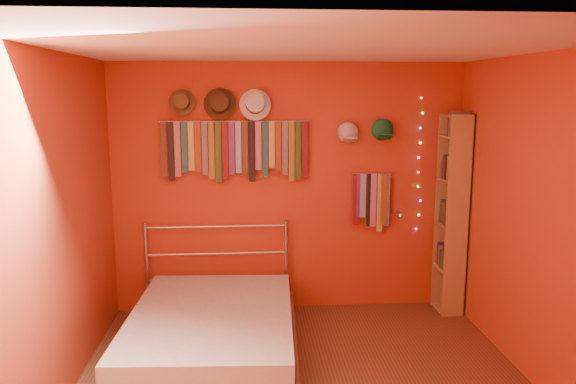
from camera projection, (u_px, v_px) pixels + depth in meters
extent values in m
cube|color=#A13E1A|center=(289.00, 189.00, 5.64)|extent=(3.50, 0.02, 2.50)
cube|color=#A13E1A|center=(548.00, 227.00, 4.05)|extent=(0.02, 3.50, 2.50)
cube|color=#A13E1A|center=(51.00, 236.00, 3.80)|extent=(0.02, 3.50, 2.50)
cube|color=white|center=(308.00, 48.00, 3.71)|extent=(3.50, 3.50, 0.02)
cylinder|color=#AAAAAF|center=(235.00, 121.00, 5.44)|extent=(1.45, 0.01, 0.01)
cube|color=#452817|center=(164.00, 149.00, 5.42)|extent=(0.06, 0.01, 0.53)
cube|color=black|center=(171.00, 152.00, 5.43)|extent=(0.06, 0.01, 0.57)
cube|color=#A15065|center=(178.00, 149.00, 5.42)|extent=(0.06, 0.01, 0.53)
cube|color=#1B5E5F|center=(184.00, 147.00, 5.44)|extent=(0.06, 0.01, 0.50)
cube|color=#CAC550|center=(191.00, 146.00, 5.43)|extent=(0.06, 0.01, 0.47)
cube|color=maroon|center=(198.00, 147.00, 5.43)|extent=(0.06, 0.01, 0.49)
cube|color=#171355|center=(205.00, 148.00, 5.45)|extent=(0.06, 0.01, 0.52)
cube|color=brown|center=(212.00, 151.00, 5.45)|extent=(0.06, 0.01, 0.56)
cube|color=#295120|center=(218.00, 152.00, 5.46)|extent=(0.06, 0.01, 0.59)
cube|color=maroon|center=(225.00, 151.00, 5.47)|extent=(0.06, 0.01, 0.57)
cube|color=#581A6B|center=(232.00, 148.00, 5.46)|extent=(0.06, 0.01, 0.52)
cube|color=#74A8CF|center=(238.00, 148.00, 5.46)|extent=(0.06, 0.01, 0.50)
cube|color=#54311C|center=(245.00, 148.00, 5.48)|extent=(0.06, 0.01, 0.52)
cube|color=black|center=(252.00, 152.00, 5.49)|extent=(0.06, 0.01, 0.59)
cube|color=#B85C80|center=(258.00, 146.00, 5.47)|extent=(0.06, 0.01, 0.47)
cube|color=#184C57|center=(265.00, 149.00, 5.50)|extent=(0.06, 0.01, 0.55)
cube|color=#AD9A45|center=(272.00, 145.00, 5.49)|extent=(0.06, 0.01, 0.46)
cube|color=maroon|center=(278.00, 146.00, 5.49)|extent=(0.06, 0.01, 0.48)
cube|color=navy|center=(285.00, 148.00, 5.51)|extent=(0.06, 0.01, 0.53)
cube|color=#886218|center=(292.00, 152.00, 5.51)|extent=(0.06, 0.01, 0.59)
cube|color=#1F441B|center=(298.00, 151.00, 5.51)|extent=(0.06, 0.01, 0.57)
cube|color=#5B0E0D|center=(305.00, 150.00, 5.53)|extent=(0.06, 0.01, 0.57)
cylinder|color=#AAAAAF|center=(372.00, 173.00, 5.63)|extent=(0.40, 0.01, 0.01)
cube|color=maroon|center=(356.00, 200.00, 5.65)|extent=(0.06, 0.01, 0.53)
cube|color=#3E1A68|center=(359.00, 196.00, 5.64)|extent=(0.06, 0.01, 0.45)
cube|color=#6B8EBE|center=(363.00, 196.00, 5.64)|extent=(0.06, 0.01, 0.45)
cube|color=#462517|center=(366.00, 199.00, 5.66)|extent=(0.06, 0.01, 0.51)
cube|color=black|center=(370.00, 200.00, 5.66)|extent=(0.06, 0.01, 0.54)
cube|color=#B55A87|center=(373.00, 200.00, 5.66)|extent=(0.06, 0.01, 0.54)
cube|color=#1B5C61|center=(377.00, 198.00, 5.67)|extent=(0.06, 0.01, 0.49)
cube|color=#AF9946|center=(380.00, 203.00, 5.67)|extent=(0.06, 0.01, 0.60)
cube|color=brown|center=(384.00, 199.00, 5.66)|extent=(0.06, 0.01, 0.52)
cube|color=navy|center=(387.00, 200.00, 5.68)|extent=(0.06, 0.01, 0.54)
cylinder|color=brown|center=(182.00, 103.00, 5.36)|extent=(0.25, 0.06, 0.25)
cylinder|color=brown|center=(181.00, 102.00, 5.31)|extent=(0.15, 0.13, 0.17)
cylinder|color=#332314|center=(182.00, 102.00, 5.34)|extent=(0.15, 0.05, 0.16)
cylinder|color=#402917|center=(220.00, 104.00, 5.39)|extent=(0.31, 0.08, 0.31)
cylinder|color=#402917|center=(219.00, 103.00, 5.33)|extent=(0.18, 0.15, 0.20)
cylinder|color=black|center=(220.00, 103.00, 5.36)|extent=(0.19, 0.06, 0.19)
cylinder|color=silver|center=(255.00, 105.00, 5.41)|extent=(0.31, 0.08, 0.30)
cylinder|color=silver|center=(255.00, 104.00, 5.36)|extent=(0.18, 0.15, 0.20)
cylinder|color=black|center=(255.00, 104.00, 5.39)|extent=(0.19, 0.06, 0.19)
ellipsoid|color=beige|center=(348.00, 133.00, 5.54)|extent=(0.19, 0.15, 0.19)
cube|color=beige|center=(350.00, 140.00, 5.43)|extent=(0.14, 0.10, 0.06)
ellipsoid|color=#176937|center=(382.00, 129.00, 5.56)|extent=(0.20, 0.15, 0.20)
cube|color=#176937|center=(385.00, 137.00, 5.45)|extent=(0.14, 0.11, 0.06)
sphere|color=#FF3333|center=(421.00, 98.00, 5.54)|extent=(0.02, 0.02, 0.02)
sphere|color=#33FF4C|center=(423.00, 113.00, 5.57)|extent=(0.02, 0.02, 0.02)
sphere|color=#4C66FF|center=(420.00, 128.00, 5.59)|extent=(0.02, 0.02, 0.02)
sphere|color=yellow|center=(420.00, 143.00, 5.62)|extent=(0.02, 0.02, 0.02)
sphere|color=#FF4CCC|center=(419.00, 158.00, 5.65)|extent=(0.02, 0.02, 0.02)
sphere|color=#FF3333|center=(418.00, 172.00, 5.67)|extent=(0.02, 0.02, 0.02)
sphere|color=#33FF4C|center=(418.00, 187.00, 5.70)|extent=(0.02, 0.02, 0.02)
sphere|color=#4C66FF|center=(420.00, 201.00, 5.73)|extent=(0.02, 0.02, 0.02)
sphere|color=yellow|center=(419.00, 215.00, 5.75)|extent=(0.02, 0.02, 0.02)
sphere|color=#FF4CCC|center=(416.00, 229.00, 5.78)|extent=(0.02, 0.02, 0.02)
cylinder|color=#AAAAAF|center=(395.00, 213.00, 5.75)|extent=(0.03, 0.03, 0.03)
cylinder|color=#AAAAAF|center=(398.00, 212.00, 5.64)|extent=(0.01, 0.23, 0.07)
sphere|color=white|center=(401.00, 216.00, 5.53)|extent=(0.06, 0.06, 0.06)
cube|color=tan|center=(458.00, 219.00, 5.43)|extent=(0.24, 0.02, 2.00)
cube|color=tan|center=(446.00, 212.00, 5.75)|extent=(0.24, 0.02, 2.00)
cube|color=tan|center=(463.00, 215.00, 5.60)|extent=(0.02, 0.34, 2.00)
cube|color=tan|center=(447.00, 308.00, 5.76)|extent=(0.24, 0.32, 0.02)
cube|color=tan|center=(449.00, 268.00, 5.69)|extent=(0.24, 0.32, 0.02)
cube|color=tan|center=(452.00, 225.00, 5.61)|extent=(0.24, 0.32, 0.02)
cube|color=tan|center=(454.00, 180.00, 5.53)|extent=(0.24, 0.32, 0.02)
cube|color=tan|center=(456.00, 137.00, 5.45)|extent=(0.24, 0.32, 0.02)
cube|color=tan|center=(457.00, 116.00, 5.42)|extent=(0.24, 0.32, 0.02)
cylinder|color=#AAAAAF|center=(147.00, 269.00, 5.58)|extent=(0.04, 0.04, 0.94)
cylinder|color=#AAAAAF|center=(286.00, 266.00, 5.68)|extent=(0.04, 0.04, 0.94)
cylinder|color=#AAAAAF|center=(217.00, 279.00, 5.65)|extent=(1.39, 0.02, 0.02)
cylinder|color=#AAAAAF|center=(217.00, 254.00, 5.61)|extent=(1.39, 0.02, 0.02)
cylinder|color=#AAAAAF|center=(216.00, 227.00, 5.56)|extent=(1.39, 0.02, 0.02)
cube|color=#B5AEA2|center=(212.00, 333.00, 4.70)|extent=(1.43, 1.95, 0.38)
cylinder|color=#AAAAAF|center=(128.00, 338.00, 4.65)|extent=(0.13, 1.89, 0.03)
cylinder|color=#AAAAAF|center=(294.00, 333.00, 4.75)|extent=(0.13, 1.89, 0.03)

